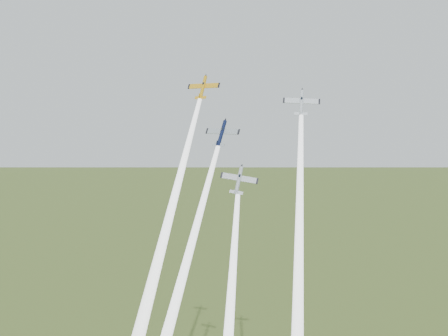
% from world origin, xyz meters
% --- Properties ---
extents(plane_yellow, '(7.90, 5.34, 7.18)m').
position_xyz_m(plane_yellow, '(-9.53, 4.92, 108.67)').
color(plane_yellow, '#CF9412').
extents(smoke_trail_yellow, '(3.52, 37.00, 53.90)m').
position_xyz_m(smoke_trail_yellow, '(-9.14, -14.16, 79.82)').
color(smoke_trail_yellow, white).
extents(plane_navy, '(7.93, 5.53, 7.06)m').
position_xyz_m(plane_navy, '(-1.95, -2.49, 98.87)').
color(plane_navy, black).
extents(smoke_trail_navy, '(4.54, 37.78, 55.01)m').
position_xyz_m(smoke_trail_navy, '(-2.86, -21.92, 69.46)').
color(smoke_trail_navy, white).
extents(plane_silver_right, '(8.46, 6.95, 7.29)m').
position_xyz_m(plane_silver_right, '(13.41, 3.46, 105.18)').
color(plane_silver_right, silver).
extents(smoke_trail_silver_right, '(12.75, 40.66, 60.37)m').
position_xyz_m(smoke_trail_silver_right, '(18.59, -17.13, 73.10)').
color(smoke_trail_silver_right, white).
extents(plane_silver_low, '(7.61, 6.98, 7.88)m').
position_xyz_m(plane_silver_low, '(4.18, -8.61, 90.04)').
color(plane_silver_low, '#A6ABB3').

